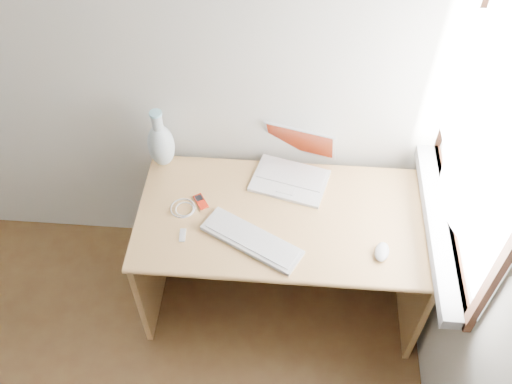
# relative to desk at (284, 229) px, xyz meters

# --- Properties ---
(back_wall) EXTENTS (3.50, 0.04, 2.60)m
(back_wall) POSITION_rel_desk_xyz_m (-1.03, 0.31, 0.80)
(back_wall) COLOR silver
(back_wall) RESTS_ON floor
(window) EXTENTS (0.11, 0.99, 1.10)m
(window) POSITION_rel_desk_xyz_m (0.69, -0.14, 0.77)
(window) COLOR white
(window) RESTS_ON right_wall
(desk) EXTENTS (1.34, 0.67, 0.71)m
(desk) POSITION_rel_desk_xyz_m (0.00, 0.00, 0.00)
(desk) COLOR tan
(desk) RESTS_ON floor
(laptop) EXTENTS (0.39, 0.36, 0.23)m
(laptop) POSITION_rel_desk_xyz_m (0.02, 0.18, 0.25)
(laptop) COLOR white
(laptop) RESTS_ON desk
(external_keyboard) EXTENTS (0.47, 0.34, 0.02)m
(external_keyboard) POSITION_rel_desk_xyz_m (-0.14, -0.23, 0.21)
(external_keyboard) COLOR silver
(external_keyboard) RESTS_ON desk
(mouse) EXTENTS (0.09, 0.11, 0.04)m
(mouse) POSITION_rel_desk_xyz_m (0.42, -0.25, 0.22)
(mouse) COLOR white
(mouse) RESTS_ON desk
(ipod) EXTENTS (0.08, 0.10, 0.01)m
(ipod) POSITION_rel_desk_xyz_m (-0.39, -0.03, 0.21)
(ipod) COLOR red
(ipod) RESTS_ON desk
(cable_coil) EXTENTS (0.14, 0.14, 0.01)m
(cable_coil) POSITION_rel_desk_xyz_m (-0.47, -0.07, 0.20)
(cable_coil) COLOR silver
(cable_coil) RESTS_ON desk
(remote) EXTENTS (0.03, 0.07, 0.01)m
(remote) POSITION_rel_desk_xyz_m (-0.44, -0.22, 0.20)
(remote) COLOR silver
(remote) RESTS_ON desk
(vase) EXTENTS (0.13, 0.13, 0.33)m
(vase) POSITION_rel_desk_xyz_m (-0.60, 0.21, 0.33)
(vase) COLOR silver
(vase) RESTS_ON desk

